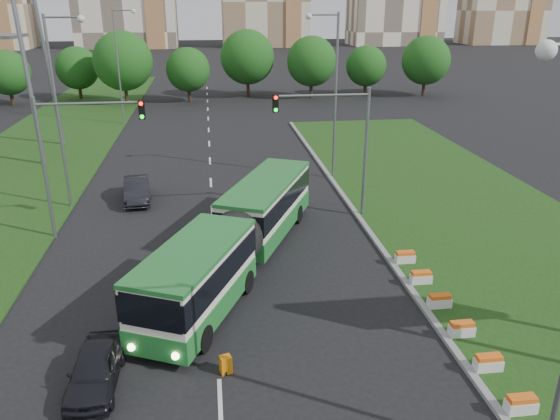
{
  "coord_description": "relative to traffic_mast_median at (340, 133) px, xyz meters",
  "views": [
    {
      "loc": [
        -2.93,
        -21.12,
        12.67
      ],
      "look_at": [
        0.49,
        4.91,
        2.6
      ],
      "focal_mm": 35.0,
      "sensor_mm": 36.0,
      "label": 1
    }
  ],
  "objects": [
    {
      "name": "traffic_mast_left",
      "position": [
        -15.16,
        -1.0,
        0.0
      ],
      "size": [
        5.76,
        0.32,
        8.0
      ],
      "color": "slate",
      "rests_on": "ground"
    },
    {
      "name": "shopping_trolley",
      "position": [
        -7.52,
        -14.55,
        -5.01
      ],
      "size": [
        0.4,
        0.42,
        0.69
      ],
      "rotation": [
        0.0,
        0.0,
        0.28
      ],
      "color": "orange",
      "rests_on": "ground"
    },
    {
      "name": "tree_line",
      "position": [
        5.22,
        45.0,
        -0.85
      ],
      "size": [
        120.0,
        8.0,
        9.0
      ],
      "primitive_type": null,
      "color": "#195316",
      "rests_on": "ground"
    },
    {
      "name": "median_kerb",
      "position": [
        1.27,
        -2.0,
        -5.26
      ],
      "size": [
        0.3,
        60.0,
        0.18
      ],
      "primitive_type": "cube",
      "color": "gray",
      "rests_on": "ground"
    },
    {
      "name": "car_left_far",
      "position": [
        -12.75,
        4.71,
        -4.58
      ],
      "size": [
        2.13,
        4.83,
        1.54
      ],
      "primitive_type": "imported",
      "rotation": [
        0.0,
        0.0,
        0.11
      ],
      "color": "black",
      "rests_on": "ground"
    },
    {
      "name": "car_left_near",
      "position": [
        -12.06,
        -14.67,
        -4.66
      ],
      "size": [
        1.69,
        4.07,
        1.38
      ],
      "primitive_type": "imported",
      "rotation": [
        0.0,
        0.0,
        -0.02
      ],
      "color": "black",
      "rests_on": "ground"
    },
    {
      "name": "ground",
      "position": [
        -4.78,
        -10.0,
        -5.35
      ],
      "size": [
        360.0,
        360.0,
        0.0
      ],
      "primitive_type": "plane",
      "color": "black",
      "rests_on": "ground"
    },
    {
      "name": "pedestrian",
      "position": [
        -9.81,
        -13.02,
        -4.58
      ],
      "size": [
        0.51,
        0.64,
        1.55
      ],
      "primitive_type": "imported",
      "rotation": [
        0.0,
        0.0,
        1.85
      ],
      "color": "gray",
      "rests_on": "ground"
    },
    {
      "name": "traffic_mast_median",
      "position": [
        0.0,
        0.0,
        0.0
      ],
      "size": [
        5.76,
        0.32,
        8.0
      ],
      "color": "slate",
      "rests_on": "ground"
    },
    {
      "name": "flower_planters",
      "position": [
        1.92,
        -12.5,
        -4.9
      ],
      "size": [
        1.1,
        11.5,
        0.6
      ],
      "primitive_type": null,
      "color": "silver",
      "rests_on": "grass_median"
    },
    {
      "name": "left_verge",
      "position": [
        -22.78,
        15.0,
        -5.3
      ],
      "size": [
        12.0,
        110.0,
        0.1
      ],
      "primitive_type": "cube",
      "color": "#183F12",
      "rests_on": "ground"
    },
    {
      "name": "lane_markings",
      "position": [
        -7.78,
        10.0,
        -5.35
      ],
      "size": [
        0.2,
        100.0,
        0.01
      ],
      "primitive_type": null,
      "color": "silver",
      "rests_on": "ground"
    },
    {
      "name": "articulated_bus",
      "position": [
        -6.79,
        -6.01,
        -3.59
      ],
      "size": [
        2.72,
        17.46,
        2.88
      ],
      "rotation": [
        0.0,
        0.0,
        -0.43
      ],
      "color": "silver",
      "rests_on": "ground"
    },
    {
      "name": "street_lamps",
      "position": [
        -7.78,
        0.0,
        0.65
      ],
      "size": [
        36.0,
        60.0,
        12.0
      ],
      "primitive_type": null,
      "color": "slate",
      "rests_on": "ground"
    },
    {
      "name": "grass_median",
      "position": [
        8.22,
        -2.0,
        -5.27
      ],
      "size": [
        14.0,
        60.0,
        0.15
      ],
      "primitive_type": "cube",
      "color": "#183F12",
      "rests_on": "ground"
    }
  ]
}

